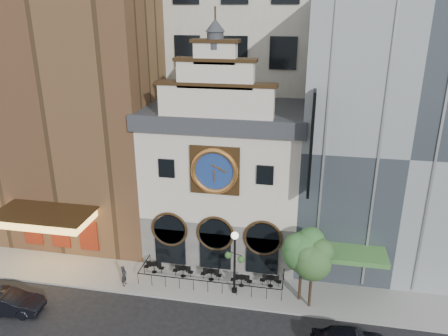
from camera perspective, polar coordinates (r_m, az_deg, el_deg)
name	(u,v)px	position (r m, az deg, el deg)	size (l,w,h in m)	color
ground	(204,304)	(31.98, -2.62, -17.32)	(120.00, 120.00, 0.00)	black
sidewalk	(212,282)	(33.89, -1.62, -14.69)	(44.00, 5.00, 0.15)	gray
clock_building	(225,175)	(35.38, 0.13, -0.94)	(12.60, 8.78, 18.65)	#605E5B
theater_building	(82,92)	(40.08, -18.10, 9.41)	(14.00, 15.60, 25.00)	brown
retail_building	(394,135)	(36.45, 21.37, 4.01)	(14.00, 14.40, 20.00)	gray
office_tower	(249,1)	(44.98, 3.25, 20.92)	(20.00, 16.00, 40.00)	silver
cafe_railing	(212,276)	(33.59, -1.63, -13.96)	(10.60, 2.60, 0.90)	black
bistro_0	(154,267)	(35.01, -9.12, -12.65)	(1.58, 0.68, 0.90)	black
bistro_1	(183,271)	(34.27, -5.38, -13.26)	(1.58, 0.68, 0.90)	black
bistro_2	(211,274)	(33.79, -1.70, -13.71)	(1.58, 0.68, 0.90)	black
bistro_3	(241,280)	(33.17, 2.28, -14.44)	(1.58, 0.68, 0.90)	black
bistro_4	(271,281)	(33.27, 6.10, -14.43)	(1.58, 0.68, 0.90)	black
car_left	(7,302)	(34.13, -26.44, -15.43)	(1.64, 4.70, 1.55)	black
pedestrian	(124,276)	(33.84, -12.93, -13.55)	(0.58, 0.38, 1.60)	black
lamppost	(235,256)	(31.14, 1.40, -11.37)	(1.48, 0.90, 4.87)	black
tree_left	(303,249)	(30.40, 10.31, -10.37)	(2.85, 2.74, 5.49)	#382619
tree_right	(313,259)	(30.05, 11.59, -11.56)	(2.62, 2.53, 5.05)	#382619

